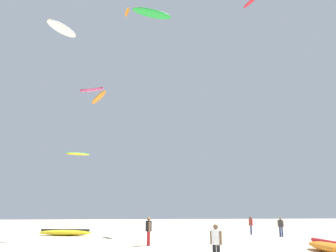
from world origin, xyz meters
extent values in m
cylinder|color=silver|center=(0.42, 3.02, 1.12)|extent=(0.37, 0.37, 0.61)
cylinder|color=brown|center=(0.59, 2.89, 1.10)|extent=(0.11, 0.11, 0.56)
cylinder|color=brown|center=(0.25, 3.16, 1.10)|extent=(0.11, 0.11, 0.56)
sphere|color=brown|center=(0.42, 3.02, 1.54)|extent=(0.22, 0.22, 0.22)
cylinder|color=navy|center=(9.07, 16.31, 0.39)|extent=(0.15, 0.15, 0.77)
cylinder|color=navy|center=(8.94, 16.42, 0.39)|extent=(0.15, 0.15, 0.77)
cylinder|color=#2D2D33|center=(9.01, 16.37, 1.06)|extent=(0.35, 0.35, 0.58)
cylinder|color=#936B4C|center=(9.17, 16.24, 1.04)|extent=(0.10, 0.10, 0.53)
cylinder|color=#936B4C|center=(8.84, 16.50, 1.04)|extent=(0.10, 0.10, 0.53)
sphere|color=#936B4C|center=(9.01, 16.37, 1.46)|extent=(0.21, 0.21, 0.21)
cylinder|color=navy|center=(7.24, 18.73, 0.39)|extent=(0.15, 0.15, 0.78)
cylinder|color=navy|center=(7.31, 18.89, 0.39)|extent=(0.15, 0.15, 0.78)
cylinder|color=#B21E23|center=(7.28, 18.81, 1.07)|extent=(0.36, 0.36, 0.59)
cylinder|color=brown|center=(7.19, 18.62, 1.05)|extent=(0.10, 0.10, 0.54)
cylinder|color=brown|center=(7.36, 19.00, 1.05)|extent=(0.10, 0.10, 0.54)
sphere|color=brown|center=(7.28, 18.81, 1.48)|extent=(0.21, 0.21, 0.21)
cylinder|color=#B21E23|center=(-2.20, 10.78, 0.44)|extent=(0.16, 0.16, 0.87)
cylinder|color=#B21E23|center=(-2.16, 10.58, 0.44)|extent=(0.16, 0.16, 0.87)
cylinder|color=black|center=(-2.18, 10.68, 1.20)|extent=(0.40, 0.40, 0.65)
cylinder|color=#936B4C|center=(-2.23, 10.91, 1.17)|extent=(0.12, 0.12, 0.60)
cylinder|color=#936B4C|center=(-2.14, 10.45, 1.17)|extent=(0.12, 0.12, 0.60)
sphere|color=#936B4C|center=(-2.18, 10.68, 1.65)|extent=(0.24, 0.24, 0.24)
ellipsoid|color=yellow|center=(-9.00, 19.13, 0.26)|extent=(4.80, 2.18, 0.51)
cylinder|color=#2D2D33|center=(-9.00, 19.13, 0.46)|extent=(4.23, 1.02, 0.20)
ellipsoid|color=orange|center=(7.46, 5.84, 0.28)|extent=(1.47, 5.16, 0.56)
cylinder|color=red|center=(7.46, 5.84, 0.52)|extent=(0.24, 4.74, 0.23)
ellipsoid|color=#E5598C|center=(-9.75, 35.72, 18.95)|extent=(4.09, 2.49, 0.88)
cylinder|color=red|center=(-9.75, 35.72, 19.13)|extent=(3.45, 1.46, 0.17)
ellipsoid|color=yellow|center=(-11.75, 39.13, 10.07)|extent=(3.59, 1.93, 0.53)
cylinder|color=#19B29E|center=(-11.75, 39.13, 10.23)|extent=(3.09, 1.03, 0.15)
ellipsoid|color=orange|center=(-7.25, 23.59, 13.91)|extent=(2.73, 4.64, 1.10)
ellipsoid|color=orange|center=(-4.69, 28.67, 27.55)|extent=(0.88, 2.24, 0.56)
ellipsoid|color=red|center=(9.45, 21.06, 24.97)|extent=(1.68, 2.95, 0.61)
cylinder|color=#19B29E|center=(9.45, 21.06, 25.10)|extent=(0.93, 2.51, 0.12)
ellipsoid|color=white|center=(-12.11, 25.35, 22.84)|extent=(3.60, 4.40, 0.94)
cylinder|color=yellow|center=(-12.11, 25.35, 23.04)|extent=(2.48, 3.48, 0.20)
ellipsoid|color=green|center=(-1.88, 16.60, 20.09)|extent=(4.03, 2.26, 0.56)
cylinder|color=#E5598C|center=(-1.88, 16.60, 20.26)|extent=(3.44, 1.25, 0.17)
camera|label=1|loc=(-3.07, -12.12, 2.37)|focal=36.53mm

